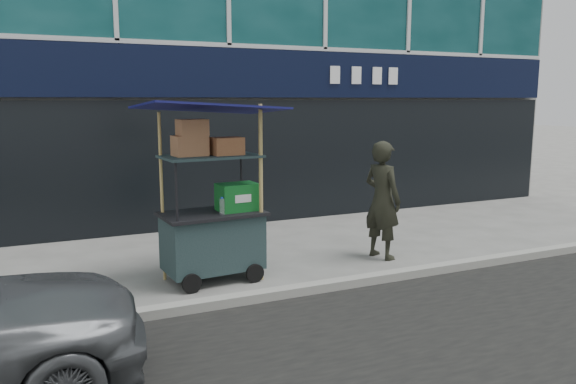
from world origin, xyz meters
name	(u,v)px	position (x,y,z in m)	size (l,w,h in m)	color
ground	(327,285)	(0.00, 0.00, 0.00)	(80.00, 80.00, 0.00)	#62615D
curb	(334,285)	(0.00, -0.20, 0.06)	(80.00, 0.18, 0.12)	gray
vendor_cart	(213,218)	(-1.29, 0.83, 0.85)	(1.88, 1.40, 2.41)	#192A2B
vendor_man	(382,200)	(1.37, 0.80, 0.90)	(0.66, 0.43, 1.81)	black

